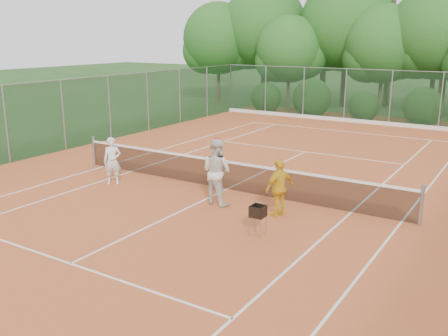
# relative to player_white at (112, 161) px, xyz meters

# --- Properties ---
(ground) EXTENTS (120.00, 120.00, 0.00)m
(ground) POSITION_rel_player_white_xyz_m (3.55, 1.44, -0.81)
(ground) COLOR #224318
(ground) RESTS_ON ground
(clay_court) EXTENTS (18.00, 36.00, 0.02)m
(clay_court) POSITION_rel_player_white_xyz_m (3.55, 1.44, -0.80)
(clay_court) COLOR #BF5A2C
(clay_court) RESTS_ON ground
(tennis_net) EXTENTS (11.97, 0.10, 1.10)m
(tennis_net) POSITION_rel_player_white_xyz_m (3.55, 1.44, -0.27)
(tennis_net) COLOR gray
(tennis_net) RESTS_ON clay_court
(player_white) EXTENTS (0.68, 0.65, 1.57)m
(player_white) POSITION_rel_player_white_xyz_m (0.00, 0.00, 0.00)
(player_white) COLOR silver
(player_white) RESTS_ON clay_court
(player_center_grp) EXTENTS (1.06, 0.88, 1.99)m
(player_center_grp) POSITION_rel_player_white_xyz_m (4.04, 0.13, 0.20)
(player_center_grp) COLOR silver
(player_center_grp) RESTS_ON clay_court
(player_yellow) EXTENTS (0.73, 1.02, 1.61)m
(player_yellow) POSITION_rel_player_white_xyz_m (6.05, 0.14, 0.02)
(player_yellow) COLOR gold
(player_yellow) RESTS_ON clay_court
(ball_hopper) EXTENTS (0.34, 0.34, 0.77)m
(ball_hopper) POSITION_rel_player_white_xyz_m (6.22, -1.37, -0.18)
(ball_hopper) COLOR gray
(ball_hopper) RESTS_ON clay_court
(stray_ball_a) EXTENTS (0.07, 0.07, 0.07)m
(stray_ball_a) POSITION_rel_player_white_xyz_m (0.74, 13.60, -0.75)
(stray_ball_a) COLOR yellow
(stray_ball_a) RESTS_ON clay_court
(stray_ball_b) EXTENTS (0.07, 0.07, 0.07)m
(stray_ball_b) POSITION_rel_player_white_xyz_m (2.09, 13.94, -0.75)
(stray_ball_b) COLOR #AEC92E
(stray_ball_b) RESTS_ON clay_court
(stray_ball_c) EXTENTS (0.07, 0.07, 0.07)m
(stray_ball_c) POSITION_rel_player_white_xyz_m (7.26, 11.97, -0.75)
(stray_ball_c) COLOR #C7D030
(stray_ball_c) RESTS_ON clay_court
(court_markings) EXTENTS (11.03, 23.83, 0.01)m
(court_markings) POSITION_rel_player_white_xyz_m (3.55, 1.44, -0.78)
(court_markings) COLOR white
(court_markings) RESTS_ON clay_court
(fence_back) EXTENTS (18.07, 0.07, 3.00)m
(fence_back) POSITION_rel_player_white_xyz_m (3.55, 16.44, 0.71)
(fence_back) COLOR #19381E
(fence_back) RESTS_ON clay_court
(fence_left) EXTENTS (0.07, 33.07, 3.00)m
(fence_left) POSITION_rel_player_white_xyz_m (-5.45, -0.06, 0.71)
(fence_left) COLOR #19381E
(fence_left) RESTS_ON clay_court
(tropical_treeline) EXTENTS (32.10, 8.49, 15.03)m
(tropical_treeline) POSITION_rel_player_white_xyz_m (4.98, 21.67, 4.31)
(tropical_treeline) COLOR brown
(tropical_treeline) RESTS_ON ground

